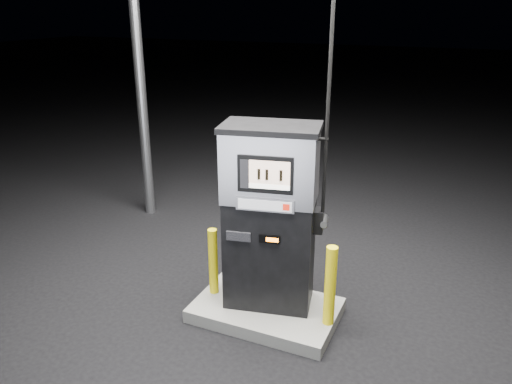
% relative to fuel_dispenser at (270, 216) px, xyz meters
% --- Properties ---
extents(ground, '(80.00, 80.00, 0.00)m').
position_rel_fuel_dispenser_xyz_m(ground, '(0.00, -0.10, -1.21)').
color(ground, black).
rests_on(ground, ground).
extents(pump_island, '(1.60, 1.00, 0.15)m').
position_rel_fuel_dispenser_xyz_m(pump_island, '(0.00, -0.10, -1.13)').
color(pump_island, slate).
rests_on(pump_island, ground).
extents(fuel_dispenser, '(1.19, 0.81, 4.28)m').
position_rel_fuel_dispenser_xyz_m(fuel_dispenser, '(0.00, 0.00, 0.00)').
color(fuel_dispenser, black).
rests_on(fuel_dispenser, pump_island).
extents(bollard_left, '(0.13, 0.13, 0.81)m').
position_rel_fuel_dispenser_xyz_m(bollard_left, '(-0.67, -0.10, -0.65)').
color(bollard_left, yellow).
rests_on(bollard_left, pump_island).
extents(bollard_right, '(0.15, 0.15, 0.90)m').
position_rel_fuel_dispenser_xyz_m(bollard_right, '(0.74, -0.14, -0.61)').
color(bollard_right, yellow).
rests_on(bollard_right, pump_island).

